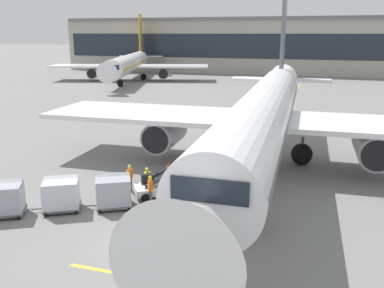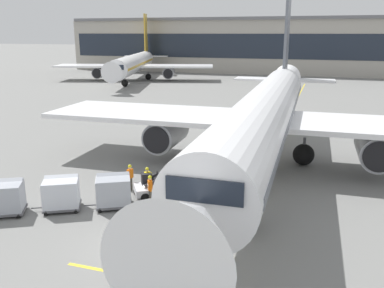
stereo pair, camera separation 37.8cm
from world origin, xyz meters
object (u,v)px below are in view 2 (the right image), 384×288
belt_loader (167,182)px  ground_crew_marshaller (130,176)px  baggage_cart_second (61,193)px  ground_crew_by_loader (150,188)px  ground_crew_by_carts (147,179)px  baggage_cart_lead (113,190)px  safety_cone_wingtip (201,159)px  safety_cone_engine_keepout (169,168)px  baggage_cart_third (5,197)px  distant_airplane (134,64)px  parked_airplane (266,114)px

belt_loader → ground_crew_marshaller: size_ratio=2.99×
ground_crew_marshaller → baggage_cart_second: bearing=-122.4°
ground_crew_by_loader → ground_crew_by_carts: (-0.76, 1.33, 0.00)m
belt_loader → baggage_cart_lead: belt_loader is taller
ground_crew_marshaller → safety_cone_wingtip: size_ratio=2.31×
ground_crew_by_carts → safety_cone_engine_keepout: 4.29m
safety_cone_wingtip → belt_loader: bearing=-91.6°
baggage_cart_lead → baggage_cart_third: (-5.22, -2.75, 0.00)m
belt_loader → baggage_cart_second: belt_loader is taller
ground_crew_by_loader → distant_airplane: (-29.50, 59.35, 2.46)m
ground_crew_by_loader → distant_airplane: bearing=116.4°
ground_crew_by_loader → belt_loader: bearing=73.6°
ground_crew_marshaller → distant_airplane: (-27.47, 57.85, 2.46)m
safety_cone_engine_keepout → ground_crew_marshaller: bearing=-104.8°
ground_crew_by_loader → parked_airplane: bearing=60.9°
baggage_cart_second → baggage_cart_third: bearing=-150.0°
baggage_cart_lead → baggage_cart_second: bearing=-154.5°
baggage_cart_third → ground_crew_by_carts: baggage_cart_third is taller
baggage_cart_third → ground_crew_by_loader: 8.02m
parked_airplane → safety_cone_engine_keepout: 8.11m
belt_loader → ground_crew_by_loader: 1.59m
ground_crew_by_loader → ground_crew_by_carts: same height
baggage_cart_lead → safety_cone_engine_keepout: (0.87, 6.64, -0.62)m
baggage_cart_third → safety_cone_wingtip: 14.34m
ground_crew_by_carts → ground_crew_marshaller: bearing=172.7°
ground_crew_marshaller → distant_airplane: 64.09m
baggage_cart_lead → ground_crew_by_carts: 2.63m
baggage_cart_second → safety_cone_wingtip: baggage_cart_second is taller
ground_crew_by_loader → ground_crew_marshaller: same height
parked_airplane → baggage_cart_third: 18.30m
baggage_cart_lead → distant_airplane: 66.50m
ground_crew_by_carts → ground_crew_marshaller: 1.27m
distant_airplane → baggage_cart_third: bearing=-70.4°
belt_loader → ground_crew_marshaller: belt_loader is taller
belt_loader → distant_airplane: distant_airplane is taller
baggage_cart_second → ground_crew_marshaller: size_ratio=1.59×
ground_crew_by_loader → safety_cone_engine_keepout: ground_crew_by_loader is taller
ground_crew_marshaller → distant_airplane: bearing=115.4°
baggage_cart_second → ground_crew_by_loader: (4.45, 2.32, -0.00)m
baggage_cart_second → distant_airplane: size_ratio=0.07×
ground_crew_by_carts → ground_crew_by_loader: bearing=-60.2°
baggage_cart_third → ground_crew_marshaller: bearing=46.7°
baggage_cart_third → ground_crew_by_carts: (6.28, 5.16, -0.00)m
ground_crew_marshaller → ground_crew_by_carts: bearing=-7.3°
belt_loader → ground_crew_by_carts: size_ratio=2.99×
safety_cone_wingtip → distant_airplane: bearing=120.5°
parked_airplane → baggage_cart_third: parked_airplane is taller
belt_loader → baggage_cart_third: bearing=-144.5°
baggage_cart_lead → ground_crew_marshaller: bearing=94.6°
belt_loader → ground_crew_by_carts: (-1.21, -0.18, 0.16)m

